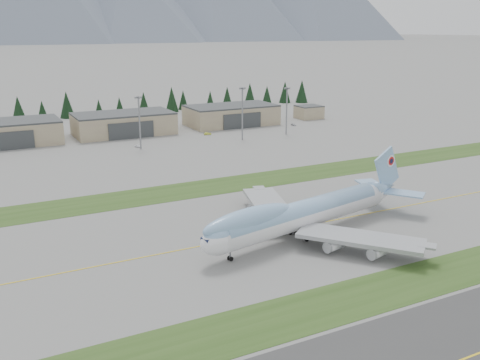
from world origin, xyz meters
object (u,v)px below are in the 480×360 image
boeing_747_freighter (304,213)px  hangar_left (5,133)px  hangar_center (124,123)px  service_vehicle_a (138,147)px  service_vehicle_c (293,126)px  hangar_right (231,115)px  service_vehicle_b (208,135)px

boeing_747_freighter → hangar_left: 166.56m
hangar_center → service_vehicle_a: 33.99m
boeing_747_freighter → service_vehicle_a: 122.90m
hangar_center → boeing_747_freighter: bearing=-88.8°
service_vehicle_c → hangar_right: bearing=146.1°
hangar_left → hangar_center: bearing=0.0°
hangar_right → service_vehicle_c: (28.67, -18.51, -5.39)m
hangar_left → service_vehicle_b: (91.48, -20.94, -5.39)m
hangar_left → service_vehicle_c: 144.96m
hangar_left → service_vehicle_b: size_ratio=12.88×
hangar_center → service_vehicle_c: size_ratio=12.95×
hangar_right → service_vehicle_b: (-23.52, -20.94, -5.39)m
hangar_left → service_vehicle_a: hangar_left is taller
hangar_right → service_vehicle_a: 71.58m
service_vehicle_b → hangar_left: bearing=89.5°
boeing_747_freighter → service_vehicle_c: bearing=46.4°
hangar_left → service_vehicle_b: 94.00m
service_vehicle_a → service_vehicle_b: 41.48m
service_vehicle_a → service_vehicle_c: bearing=-21.0°
boeing_747_freighter → service_vehicle_b: (33.12, 135.06, -6.23)m
hangar_center → service_vehicle_b: hangar_center is taller
hangar_center → hangar_right: 60.00m
hangar_right → service_vehicle_b: hangar_right is taller
service_vehicle_a → service_vehicle_c: (91.74, 14.91, 0.00)m
hangar_left → service_vehicle_c: size_ratio=12.95×
service_vehicle_a → service_vehicle_b: size_ratio=0.88×
hangar_left → hangar_right: bearing=0.0°
hangar_left → service_vehicle_a: 61.99m
boeing_747_freighter → hangar_center: (-3.36, 156.00, -0.84)m
service_vehicle_a → hangar_right: bearing=-2.3°
hangar_center → service_vehicle_a: size_ratio=14.60×
service_vehicle_b → service_vehicle_c: 52.25m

